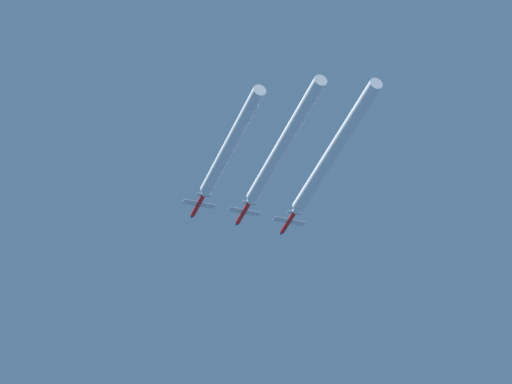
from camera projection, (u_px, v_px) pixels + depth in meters
jet_far_left at (198, 205)px, 389.74m from camera, size 8.35×12.15×2.92m
jet_inner_left at (243, 213)px, 392.22m from camera, size 8.35×12.15×2.92m
jet_center at (288, 223)px, 396.21m from camera, size 8.35×12.15×2.92m
smoke_trail_far_left at (231, 144)px, 368.04m from camera, size 3.12×44.17×3.12m
smoke_trail_inner_left at (283, 144)px, 367.61m from camera, size 3.12×51.59×3.12m
smoke_trail_center at (333, 151)px, 370.24m from camera, size 3.12×55.10×3.12m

